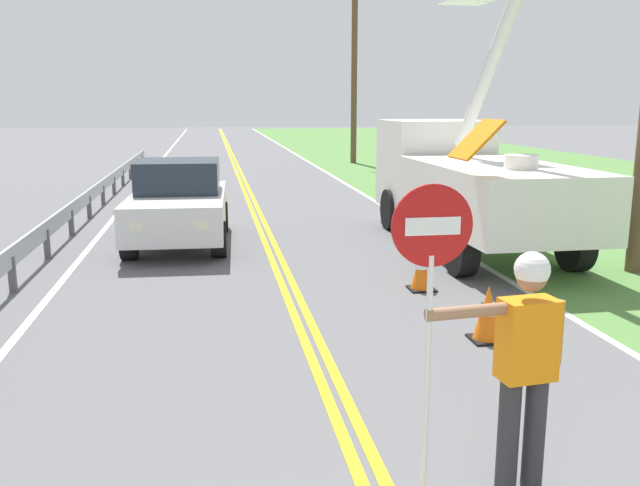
% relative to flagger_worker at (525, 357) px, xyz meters
% --- Properties ---
extents(grass_verge_right, '(16.00, 110.00, 0.01)m').
position_rel_flagger_worker_xyz_m(grass_verge_right, '(10.55, 17.23, -1.04)').
color(grass_verge_right, '#517F3D').
rests_on(grass_verge_right, ground).
extents(centerline_yellow_left, '(0.11, 110.00, 0.01)m').
position_rel_flagger_worker_xyz_m(centerline_yellow_left, '(-1.14, 17.23, -1.04)').
color(centerline_yellow_left, yellow).
rests_on(centerline_yellow_left, ground).
extents(centerline_yellow_right, '(0.11, 110.00, 0.01)m').
position_rel_flagger_worker_xyz_m(centerline_yellow_right, '(-0.96, 17.23, -1.04)').
color(centerline_yellow_right, yellow).
rests_on(centerline_yellow_right, ground).
extents(edge_line_right, '(0.12, 110.00, 0.01)m').
position_rel_flagger_worker_xyz_m(edge_line_right, '(2.55, 17.23, -1.04)').
color(edge_line_right, silver).
rests_on(edge_line_right, ground).
extents(edge_line_left, '(0.12, 110.00, 0.01)m').
position_rel_flagger_worker_xyz_m(edge_line_left, '(-4.65, 17.23, -1.04)').
color(edge_line_left, silver).
rests_on(edge_line_left, ground).
extents(flagger_worker, '(1.08, 0.28, 1.83)m').
position_rel_flagger_worker_xyz_m(flagger_worker, '(0.00, 0.00, 0.00)').
color(flagger_worker, '#2D2D33').
rests_on(flagger_worker, ground).
extents(stop_sign_paddle, '(0.56, 0.04, 2.33)m').
position_rel_flagger_worker_xyz_m(stop_sign_paddle, '(-0.76, -0.09, 0.66)').
color(stop_sign_paddle, silver).
rests_on(stop_sign_paddle, ground).
extents(utility_bucket_truck, '(2.67, 6.82, 5.59)m').
position_rel_flagger_worker_xyz_m(utility_bucket_truck, '(2.89, 8.70, 0.37)').
color(utility_bucket_truck, white).
rests_on(utility_bucket_truck, ground).
extents(oncoming_sedan_nearest, '(2.04, 4.17, 1.70)m').
position_rel_flagger_worker_xyz_m(oncoming_sedan_nearest, '(-2.87, 9.57, -0.21)').
color(oncoming_sedan_nearest, silver).
rests_on(oncoming_sedan_nearest, ground).
extents(utility_pole_mid, '(1.80, 0.28, 8.64)m').
position_rel_flagger_worker_xyz_m(utility_pole_mid, '(4.61, 27.63, 3.46)').
color(utility_pole_mid, brown).
rests_on(utility_pole_mid, ground).
extents(traffic_cone_lead, '(0.40, 0.40, 0.70)m').
position_rel_flagger_worker_xyz_m(traffic_cone_lead, '(1.06, 3.09, -0.71)').
color(traffic_cone_lead, orange).
rests_on(traffic_cone_lead, ground).
extents(traffic_cone_mid, '(0.40, 0.40, 0.70)m').
position_rel_flagger_worker_xyz_m(traffic_cone_mid, '(0.97, 5.41, -0.71)').
color(traffic_cone_mid, orange).
rests_on(traffic_cone_mid, ground).
extents(guardrail_left_shoulder, '(0.10, 32.00, 0.71)m').
position_rel_flagger_worker_xyz_m(guardrail_left_shoulder, '(-5.25, 12.00, -0.53)').
color(guardrail_left_shoulder, '#9EA0A3').
rests_on(guardrail_left_shoulder, ground).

